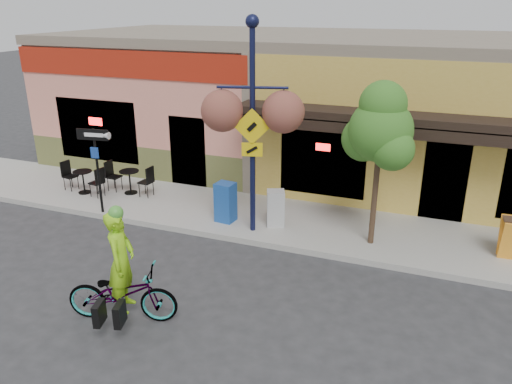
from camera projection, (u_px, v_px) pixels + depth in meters
The scene contains 13 objects.
ground at pixel (235, 253), 11.68m from camera, with size 90.00×90.00×0.00m, color #2D2D30.
sidewalk at pixel (264, 218), 13.40m from camera, with size 24.00×3.00×0.15m, color #9E9B93.
curb at pixel (244, 240), 12.14m from camera, with size 24.00×0.12×0.15m, color #A8A59E.
building at pixel (318, 101), 17.42m from camera, with size 18.20×8.20×4.50m, color #E48571, non-canonical shape.
bicycle at pixel (122, 294), 9.08m from camera, with size 0.71×2.04×1.07m, color maroon.
cyclist_rider at pixel (123, 274), 8.92m from camera, with size 0.70×0.46×1.91m, color #92DE17.
lamp_post at pixel (253, 130), 11.61m from camera, with size 1.64×0.65×5.13m, color #12163A, non-canonical shape.
one_way_sign at pixel (98, 171), 13.18m from camera, with size 0.89×0.19×2.32m, color black, non-canonical shape.
cafe_set_left at pixel (83, 179), 14.78m from camera, with size 1.49×0.74×0.89m, color black, non-canonical shape.
cafe_set_right at pixel (130, 179), 14.76m from camera, with size 1.53×0.77×0.92m, color black, non-canonical shape.
newspaper_box_blue at pixel (225, 202), 12.87m from camera, with size 0.47×0.42×1.04m, color #1A4B9E, non-canonical shape.
newspaper_box_grey at pixel (276, 208), 12.63m from camera, with size 0.44×0.39×0.93m, color #B1B1B1, non-canonical shape.
street_tree at pixel (377, 165), 11.18m from camera, with size 1.51×1.51×3.86m, color #3D7A26, non-canonical shape.
Camera 1 is at (4.17, -9.54, 5.52)m, focal length 35.00 mm.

